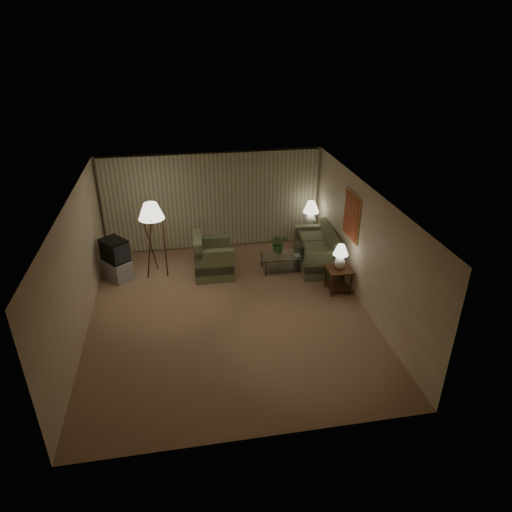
{
  "coord_description": "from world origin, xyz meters",
  "views": [
    {
      "loc": [
        -0.87,
        -8.39,
        5.7
      ],
      "look_at": [
        0.71,
        0.6,
        1.02
      ],
      "focal_mm": 32.0,
      "sensor_mm": 36.0,
      "label": 1
    }
  ],
  "objects_px": {
    "side_table_far": "(310,233)",
    "table_lamp_near": "(340,255)",
    "armchair": "(213,259)",
    "side_table_near": "(339,275)",
    "tv_cabinet": "(118,269)",
    "crt_tv": "(115,250)",
    "floor_lamp": "(154,238)",
    "table_lamp_far": "(311,212)",
    "sofa": "(316,252)",
    "coffee_table": "(284,260)",
    "vase": "(278,253)",
    "ottoman": "(210,256)"
  },
  "relations": [
    {
      "from": "side_table_far",
      "to": "table_lamp_far",
      "type": "height_order",
      "value": "table_lamp_far"
    },
    {
      "from": "sofa",
      "to": "table_lamp_near",
      "type": "bearing_deg",
      "value": 11.57
    },
    {
      "from": "crt_tv",
      "to": "coffee_table",
      "type": "bearing_deg",
      "value": 48.08
    },
    {
      "from": "side_table_far",
      "to": "coffee_table",
      "type": "bearing_deg",
      "value": -130.58
    },
    {
      "from": "side_table_far",
      "to": "side_table_near",
      "type": "bearing_deg",
      "value": -90.0
    },
    {
      "from": "tv_cabinet",
      "to": "crt_tv",
      "type": "relative_size",
      "value": 1.09
    },
    {
      "from": "side_table_near",
      "to": "floor_lamp",
      "type": "xyz_separation_m",
      "value": [
        -4.23,
        1.55,
        0.59
      ]
    },
    {
      "from": "side_table_far",
      "to": "tv_cabinet",
      "type": "relative_size",
      "value": 0.7
    },
    {
      "from": "table_lamp_far",
      "to": "tv_cabinet",
      "type": "relative_size",
      "value": 0.88
    },
    {
      "from": "sofa",
      "to": "table_lamp_far",
      "type": "distance_m",
      "value": 1.29
    },
    {
      "from": "tv_cabinet",
      "to": "table_lamp_far",
      "type": "bearing_deg",
      "value": 61.98
    },
    {
      "from": "armchair",
      "to": "table_lamp_near",
      "type": "distance_m",
      "value": 3.17
    },
    {
      "from": "side_table_far",
      "to": "ottoman",
      "type": "height_order",
      "value": "side_table_far"
    },
    {
      "from": "armchair",
      "to": "side_table_far",
      "type": "bearing_deg",
      "value": -66.85
    },
    {
      "from": "sofa",
      "to": "tv_cabinet",
      "type": "distance_m",
      "value": 5.06
    },
    {
      "from": "table_lamp_near",
      "to": "table_lamp_far",
      "type": "xyz_separation_m",
      "value": [
        0.0,
        2.45,
        0.09
      ]
    },
    {
      "from": "armchair",
      "to": "tv_cabinet",
      "type": "distance_m",
      "value": 2.39
    },
    {
      "from": "table_lamp_near",
      "to": "vase",
      "type": "relative_size",
      "value": 4.0
    },
    {
      "from": "armchair",
      "to": "coffee_table",
      "type": "bearing_deg",
      "value": -91.02
    },
    {
      "from": "table_lamp_far",
      "to": "tv_cabinet",
      "type": "bearing_deg",
      "value": -170.02
    },
    {
      "from": "side_table_far",
      "to": "table_lamp_near",
      "type": "distance_m",
      "value": 2.51
    },
    {
      "from": "armchair",
      "to": "table_lamp_near",
      "type": "height_order",
      "value": "table_lamp_near"
    },
    {
      "from": "table_lamp_far",
      "to": "ottoman",
      "type": "relative_size",
      "value": 1.34
    },
    {
      "from": "crt_tv",
      "to": "floor_lamp",
      "type": "distance_m",
      "value": 0.99
    },
    {
      "from": "floor_lamp",
      "to": "table_lamp_near",
      "type": "bearing_deg",
      "value": -20.13
    },
    {
      "from": "crt_tv",
      "to": "vase",
      "type": "xyz_separation_m",
      "value": [
        4.02,
        -0.29,
        -0.28
      ]
    },
    {
      "from": "side_table_near",
      "to": "table_lamp_near",
      "type": "xyz_separation_m",
      "value": [
        -0.0,
        -0.0,
        0.55
      ]
    },
    {
      "from": "coffee_table",
      "to": "tv_cabinet",
      "type": "xyz_separation_m",
      "value": [
        -4.17,
        0.29,
        -0.03
      ]
    },
    {
      "from": "side_table_far",
      "to": "tv_cabinet",
      "type": "distance_m",
      "value": 5.28
    },
    {
      "from": "crt_tv",
      "to": "floor_lamp",
      "type": "xyz_separation_m",
      "value": [
        0.97,
        0.02,
        0.23
      ]
    },
    {
      "from": "floor_lamp",
      "to": "vase",
      "type": "relative_size",
      "value": 12.55
    },
    {
      "from": "sofa",
      "to": "coffee_table",
      "type": "distance_m",
      "value": 0.89
    },
    {
      "from": "armchair",
      "to": "floor_lamp",
      "type": "xyz_separation_m",
      "value": [
        -1.41,
        0.22,
        0.58
      ]
    },
    {
      "from": "table_lamp_far",
      "to": "side_table_far",
      "type": "bearing_deg",
      "value": 26.57
    },
    {
      "from": "sofa",
      "to": "coffee_table",
      "type": "height_order",
      "value": "sofa"
    },
    {
      "from": "sofa",
      "to": "armchair",
      "type": "bearing_deg",
      "value": -84.33
    },
    {
      "from": "floor_lamp",
      "to": "side_table_far",
      "type": "bearing_deg",
      "value": 11.99
    },
    {
      "from": "table_lamp_near",
      "to": "floor_lamp",
      "type": "bearing_deg",
      "value": 159.87
    },
    {
      "from": "side_table_near",
      "to": "armchair",
      "type": "bearing_deg",
      "value": 154.8
    },
    {
      "from": "armchair",
      "to": "table_lamp_far",
      "type": "xyz_separation_m",
      "value": [
        2.83,
        1.12,
        0.63
      ]
    },
    {
      "from": "sofa",
      "to": "crt_tv",
      "type": "distance_m",
      "value": 5.07
    },
    {
      "from": "floor_lamp",
      "to": "vase",
      "type": "height_order",
      "value": "floor_lamp"
    },
    {
      "from": "sofa",
      "to": "crt_tv",
      "type": "xyz_separation_m",
      "value": [
        -5.05,
        0.19,
        0.39
      ]
    },
    {
      "from": "floor_lamp",
      "to": "ottoman",
      "type": "distance_m",
      "value": 1.65
    },
    {
      "from": "tv_cabinet",
      "to": "ottoman",
      "type": "distance_m",
      "value": 2.38
    },
    {
      "from": "armchair",
      "to": "crt_tv",
      "type": "height_order",
      "value": "crt_tv"
    },
    {
      "from": "side_table_near",
      "to": "tv_cabinet",
      "type": "bearing_deg",
      "value": 163.54
    },
    {
      "from": "vase",
      "to": "crt_tv",
      "type": "bearing_deg",
      "value": 175.93
    },
    {
      "from": "sofa",
      "to": "crt_tv",
      "type": "height_order",
      "value": "crt_tv"
    },
    {
      "from": "sofa",
      "to": "side_table_far",
      "type": "relative_size",
      "value": 3.19
    }
  ]
}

